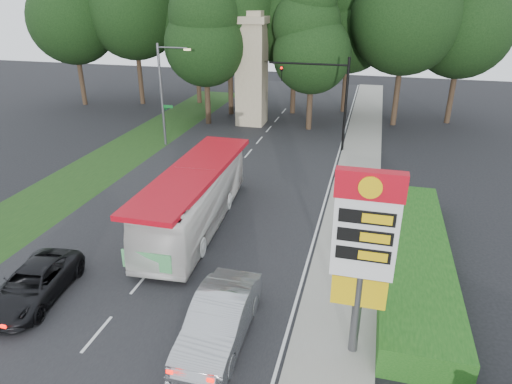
% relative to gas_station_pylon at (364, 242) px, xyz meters
% --- Properties ---
extents(ground, '(120.00, 120.00, 0.00)m').
position_rel_gas_station_pylon_xyz_m(ground, '(-9.20, -1.99, -4.45)').
color(ground, black).
rests_on(ground, ground).
extents(road_surface, '(14.00, 80.00, 0.02)m').
position_rel_gas_station_pylon_xyz_m(road_surface, '(-9.20, 10.01, -4.44)').
color(road_surface, black).
rests_on(road_surface, ground).
extents(sidewalk_right, '(3.00, 80.00, 0.12)m').
position_rel_gas_station_pylon_xyz_m(sidewalk_right, '(-0.70, 10.01, -4.39)').
color(sidewalk_right, gray).
rests_on(sidewalk_right, ground).
extents(grass_verge_left, '(5.00, 50.00, 0.02)m').
position_rel_gas_station_pylon_xyz_m(grass_verge_left, '(-18.70, 16.01, -4.44)').
color(grass_verge_left, '#193814').
rests_on(grass_verge_left, ground).
extents(hedge, '(3.00, 14.00, 1.20)m').
position_rel_gas_station_pylon_xyz_m(hedge, '(2.30, 6.01, -3.85)').
color(hedge, '#164512').
rests_on(hedge, ground).
extents(gas_station_pylon, '(2.10, 0.45, 6.85)m').
position_rel_gas_station_pylon_xyz_m(gas_station_pylon, '(0.00, 0.00, 0.00)').
color(gas_station_pylon, '#59595E').
rests_on(gas_station_pylon, ground).
extents(traffic_signal_mast, '(6.10, 0.35, 7.20)m').
position_rel_gas_station_pylon_xyz_m(traffic_signal_mast, '(-3.52, 22.00, 0.22)').
color(traffic_signal_mast, black).
rests_on(traffic_signal_mast, ground).
extents(streetlight_signs, '(2.75, 0.98, 8.00)m').
position_rel_gas_station_pylon_xyz_m(streetlight_signs, '(-16.19, 20.01, -0.01)').
color(streetlight_signs, '#59595E').
rests_on(streetlight_signs, ground).
extents(monument, '(3.00, 3.00, 10.05)m').
position_rel_gas_station_pylon_xyz_m(monument, '(-11.20, 28.01, 0.66)').
color(monument, gray).
rests_on(monument, ground).
extents(tree_far_west, '(8.96, 8.96, 17.60)m').
position_rel_gas_station_pylon_xyz_m(tree_far_west, '(-31.20, 31.01, 6.24)').
color(tree_far_west, '#2D2116').
rests_on(tree_far_west, ground).
extents(tree_west_near, '(8.40, 8.40, 16.50)m').
position_rel_gas_station_pylon_xyz_m(tree_west_near, '(-19.20, 35.01, 5.57)').
color(tree_west_near, '#2D2116').
rests_on(tree_west_near, ground).
extents(tree_east_near, '(8.12, 8.12, 15.95)m').
position_rel_gas_station_pylon_xyz_m(tree_east_near, '(-3.20, 35.01, 5.23)').
color(tree_east_near, '#2D2116').
rests_on(tree_east_near, ground).
extents(tree_far_east, '(8.68, 8.68, 17.05)m').
position_rel_gas_station_pylon_xyz_m(tree_far_east, '(6.80, 33.01, 5.90)').
color(tree_far_east, '#2D2116').
rests_on(tree_far_east, ground).
extents(tree_monument_left, '(7.28, 7.28, 14.30)m').
position_rel_gas_station_pylon_xyz_m(tree_monument_left, '(-15.20, 27.01, 4.23)').
color(tree_monument_left, '#2D2116').
rests_on(tree_monument_left, ground).
extents(tree_monument_right, '(6.72, 6.72, 13.20)m').
position_rel_gas_station_pylon_xyz_m(tree_monument_right, '(-5.70, 27.51, 3.56)').
color(tree_monument_right, '#2D2116').
rests_on(tree_monument_right, ground).
extents(transit_bus, '(3.44, 11.62, 3.19)m').
position_rel_gas_station_pylon_xyz_m(transit_bus, '(-8.79, 7.52, -2.85)').
color(transit_bus, white).
rests_on(transit_bus, ground).
extents(sedan_silver, '(1.97, 5.45, 1.79)m').
position_rel_gas_station_pylon_xyz_m(sedan_silver, '(-4.70, -0.59, -3.55)').
color(sedan_silver, '#9B9EA2').
rests_on(sedan_silver, ground).
extents(suv_charcoal, '(2.84, 5.17, 1.37)m').
position_rel_gas_station_pylon_xyz_m(suv_charcoal, '(-12.87, -0.18, -3.76)').
color(suv_charcoal, black).
rests_on(suv_charcoal, ground).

